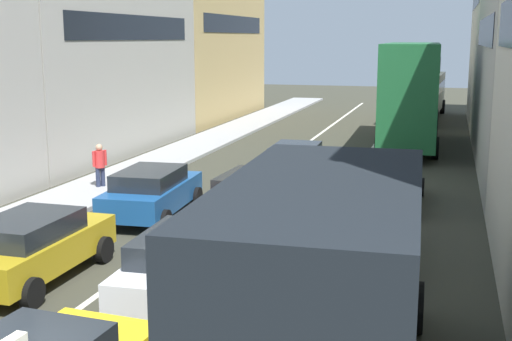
% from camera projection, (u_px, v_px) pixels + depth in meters
% --- Properties ---
extents(sidewalk_left, '(2.60, 64.00, 0.14)m').
position_uv_depth(sidewalk_left, '(157.00, 162.00, 28.88)').
color(sidewalk_left, '#9F9F9F').
rests_on(sidewalk_left, ground).
extents(lane_stripe_left, '(0.16, 60.00, 0.01)m').
position_uv_depth(lane_stripe_left, '(270.00, 170.00, 27.54)').
color(lane_stripe_left, silver).
rests_on(lane_stripe_left, ground).
extents(lane_stripe_right, '(0.16, 60.00, 0.01)m').
position_uv_depth(lane_stripe_right, '(353.00, 175.00, 26.62)').
color(lane_stripe_right, silver).
rests_on(lane_stripe_right, ground).
extents(building_row_left, '(7.20, 43.90, 14.12)m').
position_uv_depth(building_row_left, '(52.00, 18.00, 30.04)').
color(building_row_left, '#B2ADA3').
rests_on(building_row_left, ground).
extents(removalist_box_truck, '(2.93, 7.78, 3.58)m').
position_uv_depth(removalist_box_truck, '(329.00, 280.00, 9.49)').
color(removalist_box_truck, '#B7B29E').
rests_on(removalist_box_truck, ground).
extents(sedan_centre_lane_second, '(2.21, 4.37, 1.49)m').
position_uv_depth(sedan_centre_lane_second, '(186.00, 263.00, 13.77)').
color(sedan_centre_lane_second, silver).
rests_on(sedan_centre_lane_second, ground).
extents(wagon_left_lane_second, '(2.07, 4.30, 1.49)m').
position_uv_depth(wagon_left_lane_second, '(32.00, 246.00, 14.94)').
color(wagon_left_lane_second, '#B29319').
rests_on(wagon_left_lane_second, ground).
extents(hatchback_centre_lane_third, '(2.19, 4.36, 1.49)m').
position_uv_depth(hatchback_centre_lane_third, '(253.00, 196.00, 19.61)').
color(hatchback_centre_lane_third, '#A51E1E').
rests_on(hatchback_centre_lane_third, ground).
extents(sedan_left_lane_third, '(2.27, 4.40, 1.49)m').
position_uv_depth(sedan_left_lane_third, '(152.00, 191.00, 20.20)').
color(sedan_left_lane_third, '#194C8C').
rests_on(sedan_left_lane_third, ground).
extents(coupe_centre_lane_fourth, '(2.14, 4.34, 1.49)m').
position_uv_depth(coupe_centre_lane_fourth, '(296.00, 163.00, 24.83)').
color(coupe_centre_lane_fourth, '#19592D').
rests_on(coupe_centre_lane_fourth, ground).
extents(sedan_right_lane_behind_truck, '(2.19, 4.36, 1.49)m').
position_uv_depth(sedan_right_lane_behind_truck, '(359.00, 224.00, 16.69)').
color(sedan_right_lane_behind_truck, beige).
rests_on(sedan_right_lane_behind_truck, ground).
extents(wagon_right_lane_far, '(2.10, 4.32, 1.49)m').
position_uv_depth(wagon_right_lane_far, '(389.00, 180.00, 21.75)').
color(wagon_right_lane_far, '#759EB7').
rests_on(wagon_right_lane_far, ground).
extents(bus_mid_queue_primary, '(3.02, 10.57, 5.06)m').
position_uv_depth(bus_mid_queue_primary, '(411.00, 90.00, 32.85)').
color(bus_mid_queue_primary, '#1E6033').
rests_on(bus_mid_queue_primary, ground).
extents(bus_far_queue_secondary, '(3.18, 10.61, 2.90)m').
position_uv_depth(bus_far_queue_secondary, '(420.00, 92.00, 44.61)').
color(bus_far_queue_secondary, '#BFB793').
rests_on(bus_far_queue_secondary, ground).
extents(pedestrian_near_kerb, '(0.36, 0.45, 1.66)m').
position_uv_depth(pedestrian_near_kerb, '(100.00, 164.00, 23.78)').
color(pedestrian_near_kerb, '#262D47').
rests_on(pedestrian_near_kerb, ground).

